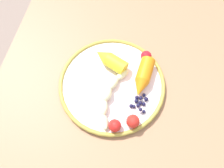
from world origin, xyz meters
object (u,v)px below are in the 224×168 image
blueberry_pile (140,103)px  tomato_far (115,126)px  dining_table (121,116)px  carrot_yellow (110,60)px  banana (109,96)px  tomato_near (146,56)px  tomato_mid (133,121)px  carrot_orange (143,77)px  plate (112,84)px

blueberry_pile → tomato_far: size_ratio=1.71×
dining_table → carrot_yellow: carrot_yellow is taller
dining_table → blueberry_pile: bearing=-72.3°
banana → tomato_near: 0.17m
banana → tomato_mid: tomato_mid is taller
tomato_near → carrot_yellow: bearing=111.3°
tomato_far → dining_table: bearing=-7.4°
carrot_yellow → tomato_far: 0.20m
banana → carrot_orange: carrot_orange is taller
dining_table → tomato_far: (-0.07, 0.01, 0.12)m
banana → carrot_orange: bearing=-49.5°
carrot_orange → banana: bearing=130.5°
dining_table → blueberry_pile: size_ratio=17.69×
plate → tomato_mid: size_ratio=8.54×
tomato_near → carrot_orange: bearing=-177.7°
carrot_orange → carrot_yellow: 0.11m
blueberry_pile → tomato_mid: bearing=171.1°
plate → carrot_yellow: 0.07m
carrot_orange → blueberry_pile: (-0.07, -0.00, -0.01)m
dining_table → blueberry_pile: (0.01, -0.05, 0.11)m
plate → tomato_near: tomato_near is taller
carrot_yellow → blueberry_pile: bearing=-134.9°
plate → blueberry_pile: bearing=-115.6°
tomato_mid → tomato_far: bearing=115.9°
plate → blueberry_pile: 0.10m
plate → tomato_far: size_ratio=9.06×
plate → tomato_near: bearing=-38.2°
dining_table → tomato_mid: bearing=-142.0°
dining_table → banana: size_ratio=5.32×
dining_table → carrot_orange: (0.09, -0.04, 0.12)m
dining_table → banana: banana is taller
banana → blueberry_pile: 0.09m
plate → tomato_far: 0.13m
carrot_yellow → dining_table: bearing=-152.9°
banana → tomato_mid: (-0.06, -0.08, 0.01)m
carrot_yellow → tomato_mid: 0.19m
carrot_orange → tomato_far: (-0.15, 0.05, -0.00)m
blueberry_pile → tomato_mid: (-0.06, 0.01, 0.01)m
tomato_near → tomato_far: size_ratio=0.96×
banana → tomato_near: (0.15, -0.08, 0.00)m
blueberry_pile → tomato_far: (-0.08, 0.05, 0.01)m
carrot_yellow → banana: bearing=-169.7°
tomato_mid → banana: bearing=52.5°
dining_table → banana: 0.12m
dining_table → tomato_near: tomato_near is taller
plate → carrot_orange: 0.09m
banana → carrot_yellow: 0.11m
dining_table → carrot_yellow: 0.19m
banana → blueberry_pile: banana is taller
blueberry_pile → tomato_near: 0.15m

